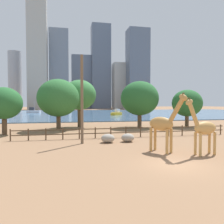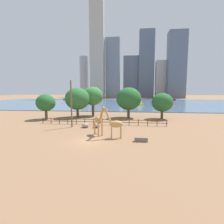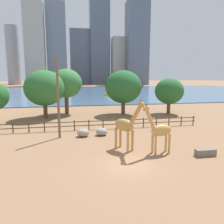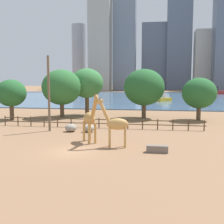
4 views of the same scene
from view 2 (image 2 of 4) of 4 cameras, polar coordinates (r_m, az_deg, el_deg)
The scene contains 25 objects.
ground_plane at distance 103.36m, azimuth 3.22°, elevation 3.04°, with size 400.00×400.00×0.00m, color #8C6647.
harbor_water at distance 100.37m, azimuth 3.13°, elevation 2.98°, with size 180.00×86.00×0.20m, color #476B8C.
giraffe_tall at distance 25.65m, azimuth 0.99°, elevation -3.93°, with size 2.99×1.06×4.55m.
giraffe_companion at distance 27.44m, azimuth -4.36°, elevation -2.74°, with size 2.43×3.28×4.95m.
utility_pole at distance 34.01m, azimuth -13.14°, elevation 2.52°, with size 0.28×0.28×8.93m, color brown.
boulder_near_fence at distance 33.72m, azimuth -8.73°, elevation -4.29°, with size 1.39×1.21×0.91m, color gray.
boulder_by_pole at distance 33.31m, azimuth -5.09°, elevation -4.40°, with size 1.38×1.17×0.88m, color gray.
feeding_trough at distance 24.69m, azimuth 9.45°, elevation -8.83°, with size 1.80×0.60×0.60m, color #72665B.
enclosure_fence at distance 36.00m, azimuth -3.13°, elevation -3.03°, with size 26.12×0.14×1.30m.
tree_left_large at distance 46.69m, azimuth -11.25°, elevation 4.27°, with size 6.42×6.42×7.82m.
tree_center_broad at distance 45.21m, azimuth 5.46°, elevation 4.32°, with size 6.43×6.43×7.85m.
tree_right_tall at distance 45.59m, azimuth -20.84°, elevation 2.83°, with size 4.62×4.62×6.18m.
tree_left_small at distance 44.99m, azimuth 16.11°, elevation 3.02°, with size 5.15×5.15×6.46m.
tree_right_small at distance 48.92m, azimuth -6.26°, elevation 5.18°, with size 5.68×5.68×8.11m.
boat_ferry at distance 130.32m, azimuth 18.47°, elevation 4.08°, with size 7.98×5.22×3.30m.
boat_sailboat at distance 139.45m, azimuth -14.98°, elevation 4.16°, with size 4.42×3.39×1.86m.
boat_tug at distance 81.32m, azimuth 8.84°, elevation 2.56°, with size 4.45×4.52×4.20m.
boat_barge at distance 108.22m, azimuth -7.77°, elevation 3.70°, with size 5.74×3.14×4.90m.
skyline_tower_needle at distance 170.06m, azimuth -4.85°, elevation 21.62°, with size 12.36×8.93×100.39m, color #ADA89E.
skyline_block_central at distance 196.39m, azimuth -9.00°, elevation 11.17°, with size 9.93×9.93×43.66m, color #939EAD.
skyline_tower_glass at distance 192.87m, azimuth 6.45°, elevation 11.22°, with size 17.54×12.51×43.20m, color slate.
skyline_block_left at distance 190.90m, azimuth 11.13°, elevation 14.95°, with size 15.29×11.35×68.14m, color slate.
skyline_block_right at distance 179.00m, azimuth 20.24°, elevation 14.08°, with size 16.18×12.83×61.17m, color slate.
skyline_tower_short at distance 186.28m, azimuth 16.36°, elevation 10.14°, with size 14.99×12.01×36.67m, color #B7B2A8.
skyline_block_wide at distance 169.43m, azimuth 0.27°, elevation 13.93°, with size 13.01×8.66×55.34m, color slate.
Camera 2 is at (5.92, -22.96, 6.96)m, focal length 28.00 mm.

